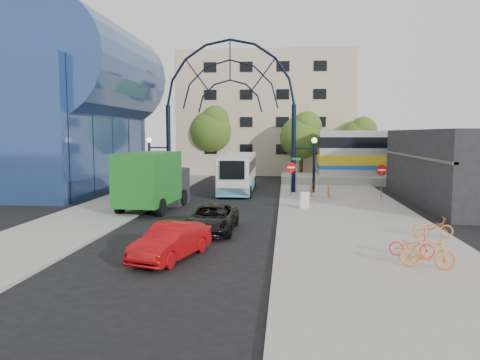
# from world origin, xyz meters

# --- Properties ---
(ground) EXTENTS (120.00, 120.00, 0.00)m
(ground) POSITION_xyz_m (0.00, 0.00, 0.00)
(ground) COLOR black
(ground) RESTS_ON ground
(sidewalk_east) EXTENTS (8.00, 56.00, 0.12)m
(sidewalk_east) POSITION_xyz_m (8.00, 4.00, 0.06)
(sidewalk_east) COLOR gray
(sidewalk_east) RESTS_ON ground
(plaza_west) EXTENTS (5.00, 50.00, 0.12)m
(plaza_west) POSITION_xyz_m (-6.50, 6.00, 0.06)
(plaza_west) COLOR gray
(plaza_west) RESTS_ON ground
(gateway_arch) EXTENTS (13.64, 0.44, 12.10)m
(gateway_arch) POSITION_xyz_m (0.00, 14.00, 8.56)
(gateway_arch) COLOR black
(gateway_arch) RESTS_ON ground
(stop_sign) EXTENTS (0.80, 0.07, 2.50)m
(stop_sign) POSITION_xyz_m (4.80, 12.00, 1.99)
(stop_sign) COLOR slate
(stop_sign) RESTS_ON sidewalk_east
(do_not_enter_sign) EXTENTS (0.76, 0.07, 2.48)m
(do_not_enter_sign) POSITION_xyz_m (11.00, 10.00, 1.98)
(do_not_enter_sign) COLOR slate
(do_not_enter_sign) RESTS_ON sidewalk_east
(street_name_sign) EXTENTS (0.70, 0.70, 2.80)m
(street_name_sign) POSITION_xyz_m (5.20, 12.60, 2.13)
(street_name_sign) COLOR slate
(street_name_sign) RESTS_ON sidewalk_east
(sandwich_board) EXTENTS (0.55, 0.61, 0.99)m
(sandwich_board) POSITION_xyz_m (5.60, 5.98, 0.74)
(sandwich_board) COLOR white
(sandwich_board) RESTS_ON sidewalk_east
(transit_hall) EXTENTS (16.50, 18.00, 14.50)m
(transit_hall) POSITION_xyz_m (-15.30, 15.00, 6.70)
(transit_hall) COLOR navy
(transit_hall) RESTS_ON ground
(commercial_block_east) EXTENTS (6.00, 16.00, 5.00)m
(commercial_block_east) POSITION_xyz_m (16.00, 10.00, 2.50)
(commercial_block_east) COLOR black
(commercial_block_east) RESTS_ON ground
(apartment_block) EXTENTS (20.00, 12.10, 14.00)m
(apartment_block) POSITION_xyz_m (2.00, 34.97, 7.00)
(apartment_block) COLOR tan
(apartment_block) RESTS_ON ground
(train_platform) EXTENTS (32.00, 5.00, 0.80)m
(train_platform) POSITION_xyz_m (20.00, 22.00, 0.40)
(train_platform) COLOR gray
(train_platform) RESTS_ON ground
(train_car) EXTENTS (25.10, 3.05, 4.20)m
(train_car) POSITION_xyz_m (20.00, 22.00, 2.90)
(train_car) COLOR #B7B7BC
(train_car) RESTS_ON train_platform
(tree_north_a) EXTENTS (4.48, 4.48, 7.00)m
(tree_north_a) POSITION_xyz_m (6.12, 25.93, 4.61)
(tree_north_a) COLOR #382314
(tree_north_a) RESTS_ON ground
(tree_north_b) EXTENTS (5.12, 5.12, 8.00)m
(tree_north_b) POSITION_xyz_m (-3.88, 29.93, 5.27)
(tree_north_b) COLOR #382314
(tree_north_b) RESTS_ON ground
(tree_north_c) EXTENTS (4.16, 4.16, 6.50)m
(tree_north_c) POSITION_xyz_m (12.12, 27.93, 4.28)
(tree_north_c) COLOR #382314
(tree_north_c) RESTS_ON ground
(city_bus) EXTENTS (2.78, 11.00, 3.00)m
(city_bus) POSITION_xyz_m (0.50, 15.43, 1.57)
(city_bus) COLOR silver
(city_bus) RESTS_ON ground
(green_truck) EXTENTS (3.19, 7.31, 3.60)m
(green_truck) POSITION_xyz_m (-3.75, 5.32, 1.80)
(green_truck) COLOR black
(green_truck) RESTS_ON ground
(black_suv) EXTENTS (2.18, 4.72, 1.31)m
(black_suv) POSITION_xyz_m (0.91, -0.97, 0.66)
(black_suv) COLOR black
(black_suv) RESTS_ON ground
(red_sedan) EXTENTS (2.54, 4.35, 1.36)m
(red_sedan) POSITION_xyz_m (0.14, -5.91, 0.68)
(red_sedan) COLOR #99090C
(red_sedan) RESTS_ON ground
(bike_near_a) EXTENTS (0.76, 1.92, 0.99)m
(bike_near_a) POSITION_xyz_m (6.35, 12.06, 0.62)
(bike_near_a) COLOR #F13730
(bike_near_a) RESTS_ON sidewalk_east
(bike_near_b) EXTENTS (0.49, 1.67, 1.00)m
(bike_near_b) POSITION_xyz_m (7.47, 10.63, 0.62)
(bike_near_b) COLOR orange
(bike_near_b) RESTS_ON sidewalk_east
(bike_far_a) EXTENTS (1.72, 1.01, 0.85)m
(bike_far_a) POSITION_xyz_m (9.15, -5.19, 0.55)
(bike_far_a) COLOR red
(bike_far_a) RESTS_ON sidewalk_east
(bike_far_b) EXTENTS (1.91, 0.96, 1.10)m
(bike_far_b) POSITION_xyz_m (9.30, -6.66, 0.67)
(bike_far_b) COLOR orange
(bike_far_b) RESTS_ON sidewalk_east
(bike_far_c) EXTENTS (1.78, 0.82, 0.90)m
(bike_far_c) POSITION_xyz_m (10.99, -1.60, 0.57)
(bike_far_c) COLOR orange
(bike_far_c) RESTS_ON sidewalk_east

